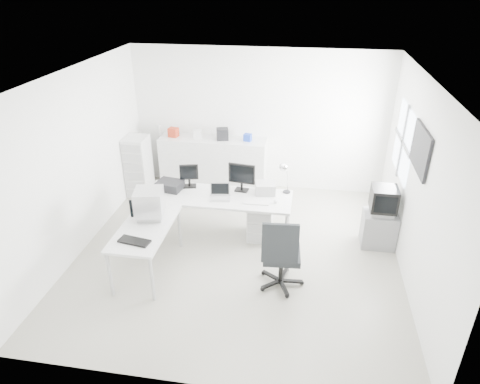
% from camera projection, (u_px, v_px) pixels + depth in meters
% --- Properties ---
extents(floor, '(5.00, 5.00, 0.01)m').
position_uv_depth(floor, '(238.00, 253.00, 6.86)').
color(floor, beige).
rests_on(floor, ground).
extents(ceiling, '(5.00, 5.00, 0.01)m').
position_uv_depth(ceiling, '(238.00, 77.00, 5.57)').
color(ceiling, white).
rests_on(ceiling, back_wall).
extents(back_wall, '(5.00, 0.02, 2.80)m').
position_uv_depth(back_wall, '(259.00, 121.00, 8.41)').
color(back_wall, white).
rests_on(back_wall, floor).
extents(left_wall, '(0.02, 5.00, 2.80)m').
position_uv_depth(left_wall, '(78.00, 163.00, 6.58)').
color(left_wall, white).
rests_on(left_wall, floor).
extents(right_wall, '(0.02, 5.00, 2.80)m').
position_uv_depth(right_wall, '(417.00, 186.00, 5.86)').
color(right_wall, white).
rests_on(right_wall, floor).
extents(window, '(0.02, 1.20, 1.10)m').
position_uv_depth(window, '(403.00, 142.00, 6.82)').
color(window, white).
rests_on(window, right_wall).
extents(wall_picture, '(0.04, 0.90, 0.60)m').
position_uv_depth(wall_picture, '(421.00, 150.00, 5.72)').
color(wall_picture, black).
rests_on(wall_picture, right_wall).
extents(main_desk, '(2.40, 0.80, 0.75)m').
position_uv_depth(main_desk, '(219.00, 215.00, 7.17)').
color(main_desk, silver).
rests_on(main_desk, floor).
extents(side_desk, '(0.70, 1.40, 0.75)m').
position_uv_depth(side_desk, '(147.00, 248.00, 6.33)').
color(side_desk, silver).
rests_on(side_desk, floor).
extents(drawer_pedestal, '(0.40, 0.50, 0.60)m').
position_uv_depth(drawer_pedestal, '(260.00, 221.00, 7.15)').
color(drawer_pedestal, silver).
rests_on(drawer_pedestal, floor).
extents(inkjet_printer, '(0.46, 0.39, 0.15)m').
position_uv_depth(inkjet_printer, '(170.00, 185.00, 7.18)').
color(inkjet_printer, black).
rests_on(inkjet_printer, main_desk).
extents(lcd_monitor_small, '(0.34, 0.25, 0.39)m').
position_uv_depth(lcd_monitor_small, '(189.00, 176.00, 7.21)').
color(lcd_monitor_small, black).
rests_on(lcd_monitor_small, main_desk).
extents(lcd_monitor_large, '(0.47, 0.24, 0.47)m').
position_uv_depth(lcd_monitor_large, '(242.00, 178.00, 7.06)').
color(lcd_monitor_large, black).
rests_on(lcd_monitor_large, main_desk).
extents(laptop, '(0.41, 0.42, 0.24)m').
position_uv_depth(laptop, '(220.00, 192.00, 6.85)').
color(laptop, '#B7B7BA').
rests_on(laptop, main_desk).
extents(white_keyboard, '(0.41, 0.14, 0.02)m').
position_uv_depth(white_keyboard, '(256.00, 203.00, 6.77)').
color(white_keyboard, silver).
rests_on(white_keyboard, main_desk).
extents(white_mouse, '(0.06, 0.06, 0.06)m').
position_uv_depth(white_mouse, '(276.00, 201.00, 6.76)').
color(white_mouse, silver).
rests_on(white_mouse, main_desk).
extents(laser_printer, '(0.36, 0.32, 0.18)m').
position_uv_depth(laser_printer, '(265.00, 188.00, 7.04)').
color(laser_printer, '#A3A3A3').
rests_on(laser_printer, main_desk).
extents(desk_lamp, '(0.17, 0.17, 0.43)m').
position_uv_depth(desk_lamp, '(287.00, 181.00, 7.01)').
color(desk_lamp, silver).
rests_on(desk_lamp, main_desk).
extents(crt_monitor, '(0.51, 0.51, 0.50)m').
position_uv_depth(crt_monitor, '(149.00, 203.00, 6.26)').
color(crt_monitor, '#B7B7BA').
rests_on(crt_monitor, side_desk).
extents(black_keyboard, '(0.46, 0.25, 0.03)m').
position_uv_depth(black_keyboard, '(134.00, 241.00, 5.80)').
color(black_keyboard, black).
rests_on(black_keyboard, side_desk).
extents(office_chair, '(0.71, 0.71, 1.15)m').
position_uv_depth(office_chair, '(282.00, 251.00, 5.93)').
color(office_chair, '#25282A').
rests_on(office_chair, floor).
extents(tv_cabinet, '(0.54, 0.44, 0.58)m').
position_uv_depth(tv_cabinet, '(379.00, 229.00, 6.95)').
color(tv_cabinet, slate).
rests_on(tv_cabinet, floor).
extents(crt_tv, '(0.50, 0.48, 0.45)m').
position_uv_depth(crt_tv, '(384.00, 201.00, 6.71)').
color(crt_tv, black).
rests_on(crt_tv, tv_cabinet).
extents(sideboard, '(2.13, 0.53, 1.07)m').
position_uv_depth(sideboard, '(213.00, 164.00, 8.71)').
color(sideboard, silver).
rests_on(sideboard, floor).
extents(clutter_box_a, '(0.20, 0.19, 0.18)m').
position_uv_depth(clutter_box_a, '(173.00, 132.00, 8.53)').
color(clutter_box_a, '#AB2F18').
rests_on(clutter_box_a, sideboard).
extents(clutter_box_b, '(0.18, 0.16, 0.16)m').
position_uv_depth(clutter_box_b, '(198.00, 134.00, 8.47)').
color(clutter_box_b, silver).
rests_on(clutter_box_b, sideboard).
extents(clutter_box_c, '(0.27, 0.26, 0.22)m').
position_uv_depth(clutter_box_c, '(222.00, 134.00, 8.38)').
color(clutter_box_c, black).
rests_on(clutter_box_c, sideboard).
extents(clutter_box_d, '(0.16, 0.15, 0.14)m').
position_uv_depth(clutter_box_d, '(248.00, 137.00, 8.33)').
color(clutter_box_d, '#1939B1').
rests_on(clutter_box_d, sideboard).
extents(clutter_bottle, '(0.07, 0.07, 0.22)m').
position_uv_depth(clutter_bottle, '(160.00, 130.00, 8.60)').
color(clutter_bottle, silver).
rests_on(clutter_bottle, sideboard).
extents(filing_cabinet, '(0.42, 0.50, 1.20)m').
position_uv_depth(filing_cabinet, '(138.00, 166.00, 8.42)').
color(filing_cabinet, silver).
rests_on(filing_cabinet, floor).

